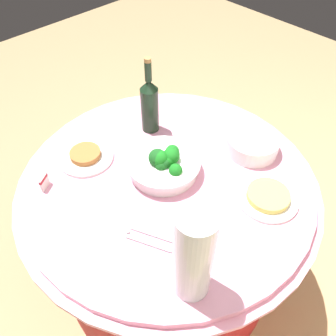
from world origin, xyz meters
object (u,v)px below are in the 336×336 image
(food_plate_peanuts, at_px, (86,156))
(food_plate_noodles, at_px, (268,197))
(broccoli_bowl, at_px, (164,164))
(label_placard_front, at_px, (44,181))
(wine_bottle, at_px, (150,104))
(plate_stack, at_px, (252,144))
(serving_tongs, at_px, (148,239))
(decorative_fruit_vase, at_px, (193,259))

(food_plate_peanuts, bearing_deg, food_plate_noodles, 118.90)
(broccoli_bowl, relative_size, label_placard_front, 5.09)
(wine_bottle, xyz_separation_m, label_placard_front, (0.50, -0.02, -0.10))
(plate_stack, relative_size, food_plate_noodles, 0.95)
(plate_stack, height_order, serving_tongs, plate_stack)
(decorative_fruit_vase, relative_size, food_plate_noodles, 1.55)
(decorative_fruit_vase, distance_m, serving_tongs, 0.25)
(broccoli_bowl, height_order, plate_stack, broccoli_bowl)
(food_plate_peanuts, bearing_deg, label_placard_front, 6.92)
(decorative_fruit_vase, bearing_deg, food_plate_noodles, -175.67)
(label_placard_front, bearing_deg, broccoli_bowl, 145.96)
(wine_bottle, distance_m, food_plate_noodles, 0.60)
(decorative_fruit_vase, bearing_deg, label_placard_front, -80.24)
(broccoli_bowl, distance_m, decorative_fruit_vase, 0.48)
(plate_stack, relative_size, decorative_fruit_vase, 0.62)
(wine_bottle, relative_size, food_plate_peanuts, 1.53)
(plate_stack, distance_m, serving_tongs, 0.59)
(food_plate_noodles, relative_size, food_plate_peanuts, 1.00)
(label_placard_front, bearing_deg, plate_stack, 150.13)
(decorative_fruit_vase, bearing_deg, broccoli_bowl, -123.69)
(food_plate_noodles, xyz_separation_m, food_plate_peanuts, (0.35, -0.63, -0.00))
(plate_stack, bearing_deg, food_plate_noodles, 49.89)
(broccoli_bowl, xyz_separation_m, serving_tongs, (0.24, 0.18, -0.04))
(plate_stack, xyz_separation_m, decorative_fruit_vase, (0.60, 0.23, 0.11))
(food_plate_peanuts, relative_size, label_placard_front, 4.00)
(serving_tongs, height_order, food_plate_noodles, food_plate_noodles)
(decorative_fruit_vase, height_order, food_plate_peanuts, decorative_fruit_vase)
(food_plate_peanuts, bearing_deg, wine_bottle, 172.24)
(food_plate_noodles, bearing_deg, food_plate_peanuts, -61.10)
(decorative_fruit_vase, relative_size, food_plate_peanuts, 1.55)
(wine_bottle, bearing_deg, serving_tongs, 47.21)
(decorative_fruit_vase, height_order, serving_tongs, decorative_fruit_vase)
(broccoli_bowl, bearing_deg, food_plate_noodles, 116.11)
(decorative_fruit_vase, bearing_deg, wine_bottle, -122.65)
(broccoli_bowl, height_order, food_plate_noodles, broccoli_bowl)
(food_plate_noodles, distance_m, label_placard_front, 0.81)
(broccoli_bowl, relative_size, wine_bottle, 0.83)
(serving_tongs, xyz_separation_m, label_placard_front, (0.12, -0.43, 0.03))
(label_placard_front, bearing_deg, wine_bottle, 177.91)
(plate_stack, bearing_deg, wine_bottle, -62.44)
(serving_tongs, bearing_deg, label_placard_front, -74.13)
(serving_tongs, xyz_separation_m, food_plate_noodles, (-0.42, 0.17, 0.01))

